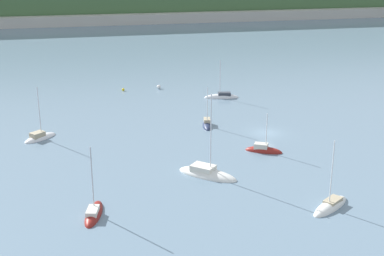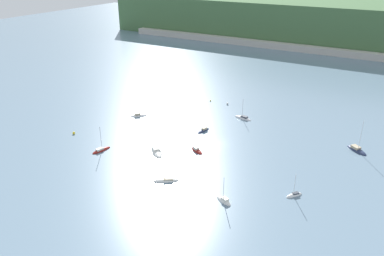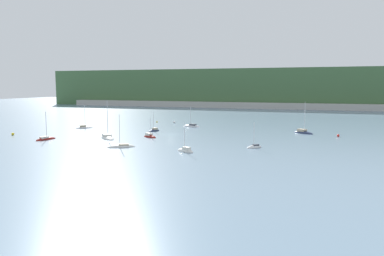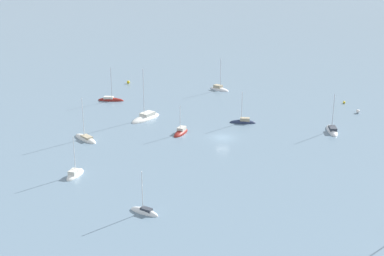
{
  "view_description": "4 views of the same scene",
  "coord_description": "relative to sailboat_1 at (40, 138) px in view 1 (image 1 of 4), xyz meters",
  "views": [
    {
      "loc": [
        -30.83,
        -78.23,
        28.48
      ],
      "look_at": [
        -13.14,
        -2.23,
        2.54
      ],
      "focal_mm": 50.0,
      "sensor_mm": 36.0,
      "label": 1
    },
    {
      "loc": [
        46.34,
        -97.63,
        54.92
      ],
      "look_at": [
        -9.83,
        -0.0,
        3.22
      ],
      "focal_mm": 35.0,
      "sensor_mm": 36.0,
      "label": 2
    },
    {
      "loc": [
        45.21,
        -108.84,
        15.55
      ],
      "look_at": [
        5.32,
        5.13,
        1.71
      ],
      "focal_mm": 35.0,
      "sensor_mm": 36.0,
      "label": 3
    },
    {
      "loc": [
        98.06,
        -18.05,
        36.5
      ],
      "look_at": [
        3.75,
        -6.63,
        3.59
      ],
      "focal_mm": 50.0,
      "sensor_mm": 36.0,
      "label": 4
    }
  ],
  "objects": [
    {
      "name": "mooring_buoy_2",
      "position": [
        16.24,
        27.71,
        0.16
      ],
      "size": [
        0.6,
        0.6,
        0.6
      ],
      "color": "yellow",
      "rests_on": "ground_plane"
    },
    {
      "name": "sailboat_7",
      "position": [
        33.99,
        -32.46,
        -0.07
      ],
      "size": [
        6.8,
        5.57,
        9.08
      ],
      "rotation": [
        0.0,
        0.0,
        3.75
      ],
      "color": "white",
      "rests_on": "ground_plane"
    },
    {
      "name": "sailboat_8",
      "position": [
        6.91,
        -28.16,
        -0.04
      ],
      "size": [
        3.21,
        6.68,
        8.84
      ],
      "rotation": [
        0.0,
        0.0,
        1.33
      ],
      "color": "maroon",
      "rests_on": "ground_plane"
    },
    {
      "name": "ground_plane",
      "position": [
        36.27,
        -5.44,
        -0.14
      ],
      "size": [
        600.0,
        600.0,
        0.0
      ],
      "primitive_type": "plane",
      "color": "slate"
    },
    {
      "name": "sailboat_4",
      "position": [
        32.74,
        -13.46,
        -0.02
      ],
      "size": [
        5.74,
        4.35,
        6.66
      ],
      "rotation": [
        0.0,
        0.0,
        5.77
      ],
      "color": "maroon",
      "rests_on": "ground_plane"
    },
    {
      "name": "sailboat_5",
      "position": [
        22.3,
        -20.16,
        -0.02
      ],
      "size": [
        8.28,
        8.0,
        12.17
      ],
      "rotation": [
        0.0,
        0.0,
        5.53
      ],
      "color": "white",
      "rests_on": "ground_plane"
    },
    {
      "name": "sailboat_2",
      "position": [
        35.2,
        17.47,
        -0.04
      ],
      "size": [
        7.25,
        3.13,
        8.56
      ],
      "rotation": [
        0.0,
        0.0,
        2.97
      ],
      "color": "silver",
      "rests_on": "ground_plane"
    },
    {
      "name": "shore_town_strip",
      "position": [
        36.27,
        136.59,
        1.85
      ],
      "size": [
        276.09,
        6.0,
        3.98
      ],
      "color": "#B7B2A8",
      "rests_on": "ground_plane"
    },
    {
      "name": "sailboat_9",
      "position": [
        27.67,
        0.46,
        -0.01
      ],
      "size": [
        2.66,
        5.82,
        7.51
      ],
      "rotation": [
        0.0,
        0.0,
        4.5
      ],
      "color": "#232D4C",
      "rests_on": "ground_plane"
    },
    {
      "name": "mooring_buoy_3",
      "position": [
        23.99,
        27.82,
        0.29
      ],
      "size": [
        0.85,
        0.85,
        0.85
      ],
      "color": "white",
      "rests_on": "ground_plane"
    },
    {
      "name": "sailboat_1",
      "position": [
        0.0,
        0.0,
        0.0
      ],
      "size": [
        5.87,
        5.51,
        9.07
      ],
      "rotation": [
        0.0,
        0.0,
        0.72
      ],
      "color": "silver",
      "rests_on": "ground_plane"
    }
  ]
}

